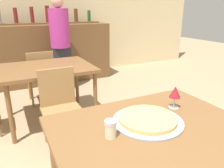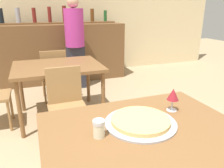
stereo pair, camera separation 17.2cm
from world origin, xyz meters
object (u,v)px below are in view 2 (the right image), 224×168
Objects in this scene: chair_far_side_back at (54,72)px; pizza_tray at (140,121)px; chair_far_side_front at (67,101)px; wine_glass at (173,95)px; cheese_shaker at (99,128)px; person_standing at (75,41)px.

pizza_tray is at bearing 96.58° from chair_far_side_back.
chair_far_side_front is 1.28m from wine_glass.
chair_far_side_front is 8.40× the size of cheese_shaker.
wine_glass is at bearing 17.48° from pizza_tray.
wine_glass is (0.56, -2.31, 0.40)m from chair_far_side_back.
cheese_shaker reaches higher than chair_far_side_front.
person_standing reaches higher than chair_far_side_front.
chair_far_side_front reaches higher than pizza_tray.
person_standing reaches higher than pizza_tray.
cheese_shaker is at bearing -166.27° from wine_glass.
wine_glass reaches higher than pizza_tray.
chair_far_side_back reaches higher than pizza_tray.
pizza_tray is 0.28m from cheese_shaker.
cheese_shaker is 0.59m from wine_glass.
pizza_tray is at bearing -76.69° from chair_far_side_front.
chair_far_side_front is at bearing 103.31° from pizza_tray.
chair_far_side_front is 0.51× the size of person_standing.
chair_far_side_front is 5.28× the size of wine_glass.
person_standing is (0.46, 1.73, 0.41)m from chair_far_side_front.
chair_far_side_front is 1.24m from pizza_tray.
wine_glass is at bearing 13.73° from cheese_shaker.
person_standing is at bearing 75.15° from chair_far_side_front.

